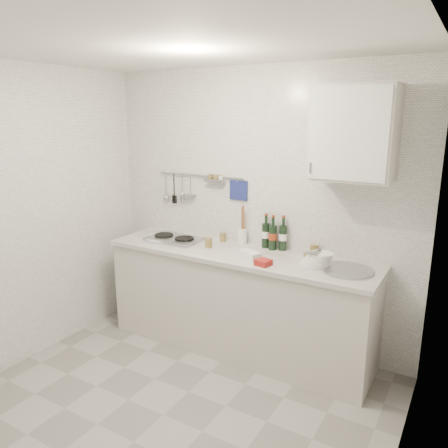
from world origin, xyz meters
name	(u,v)px	position (x,y,z in m)	size (l,w,h in m)	color
floor	(163,415)	(0.00, 0.00, 0.00)	(3.00, 3.00, 0.00)	slate
ceiling	(149,40)	(0.00, 0.00, 2.50)	(3.00, 3.00, 0.00)	silver
back_wall	(255,209)	(0.00, 1.40, 1.25)	(3.00, 0.02, 2.50)	silver
wall_left	(13,220)	(-1.50, 0.00, 1.25)	(0.02, 2.80, 2.50)	silver
wall_right	(404,295)	(1.50, 0.00, 1.25)	(0.02, 2.80, 2.50)	silver
counter	(239,303)	(0.01, 1.10, 0.43)	(2.44, 0.64, 0.96)	beige
wall_rail	(198,185)	(-0.60, 1.37, 1.43)	(0.98, 0.09, 0.34)	#93969B
wall_cabinet	(354,133)	(0.90, 1.22, 1.95)	(0.60, 0.38, 0.70)	beige
plate_stack_hob	(162,238)	(-0.82, 1.07, 0.93)	(0.33, 0.33, 0.03)	#4D6FAF
plate_stack_sink	(318,259)	(0.71, 1.11, 0.97)	(0.25, 0.24, 0.11)	white
wine_bottles	(274,232)	(0.23, 1.34, 1.07)	(0.24, 0.10, 0.31)	black
butter_dish	(250,255)	(0.16, 1.00, 0.95)	(0.20, 0.10, 0.06)	white
strawberry_punnet	(263,262)	(0.34, 0.89, 0.94)	(0.11, 0.11, 0.05)	#A82512
utensil_crock	(243,234)	(-0.09, 1.35, 1.01)	(0.09, 0.09, 0.37)	white
jar_a	(223,237)	(-0.29, 1.31, 0.97)	(0.06, 0.06, 0.09)	olive
jar_b	(314,249)	(0.60, 1.35, 0.97)	(0.07, 0.07, 0.10)	olive
jar_c	(308,256)	(0.61, 1.17, 0.96)	(0.07, 0.07, 0.08)	olive
jar_d	(209,242)	(-0.29, 1.08, 0.97)	(0.07, 0.07, 0.10)	olive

